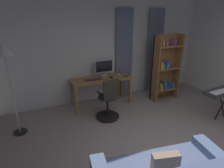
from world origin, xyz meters
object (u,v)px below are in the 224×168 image
(desk, at_px, (101,82))
(computer_monitor, at_px, (104,67))
(cell_phone_face_up, at_px, (111,78))
(office_chair, at_px, (109,100))
(bookshelf, at_px, (165,68))
(cell_phone_by_monitor, at_px, (126,76))
(floor_lamp, at_px, (5,57))
(computer_mouse, at_px, (119,75))
(computer_keyboard, at_px, (93,80))

(desk, relative_size, computer_monitor, 3.04)
(desk, relative_size, cell_phone_face_up, 10.96)
(cell_phone_face_up, bearing_deg, desk, 1.82)
(office_chair, distance_m, cell_phone_face_up, 0.86)
(bookshelf, bearing_deg, computer_monitor, -18.81)
(computer_monitor, distance_m, cell_phone_face_up, 0.37)
(cell_phone_by_monitor, bearing_deg, floor_lamp, -16.96)
(desk, height_order, bookshelf, bookshelf)
(computer_mouse, bearing_deg, bookshelf, 161.94)
(office_chair, xyz_separation_m, computer_keyboard, (0.12, -0.74, 0.29))
(floor_lamp, bearing_deg, cell_phone_face_up, -168.25)
(bookshelf, bearing_deg, desk, -11.74)
(computer_mouse, relative_size, floor_lamp, 0.05)
(office_chair, bearing_deg, bookshelf, 8.68)
(office_chair, relative_size, floor_lamp, 0.54)
(computer_mouse, xyz_separation_m, bookshelf, (-1.24, 0.40, 0.15))
(computer_keyboard, bearing_deg, desk, -167.57)
(computer_monitor, xyz_separation_m, computer_keyboard, (0.39, 0.24, -0.23))
(desk, height_order, cell_phone_by_monitor, cell_phone_by_monitor)
(cell_phone_face_up, xyz_separation_m, floor_lamp, (2.33, 0.48, 0.86))
(desk, bearing_deg, computer_mouse, -176.07)
(office_chair, height_order, bookshelf, bookshelf)
(office_chair, xyz_separation_m, computer_mouse, (-0.65, -0.83, 0.30))
(computer_mouse, distance_m, floor_lamp, 2.80)
(office_chair, bearing_deg, floor_lamp, 169.26)
(floor_lamp, bearing_deg, office_chair, 173.19)
(bookshelf, bearing_deg, computer_mouse, -18.06)
(computer_keyboard, relative_size, computer_mouse, 4.28)
(computer_monitor, xyz_separation_m, computer_mouse, (-0.38, 0.15, -0.23))
(computer_monitor, bearing_deg, cell_phone_face_up, 112.15)
(bookshelf, bearing_deg, computer_keyboard, -8.89)
(desk, height_order, floor_lamp, floor_lamp)
(desk, height_order, computer_mouse, computer_mouse)
(computer_keyboard, distance_m, cell_phone_by_monitor, 0.91)
(computer_keyboard, bearing_deg, bookshelf, 171.11)
(desk, bearing_deg, computer_keyboard, 12.43)
(cell_phone_by_monitor, relative_size, floor_lamp, 0.08)
(computer_keyboard, bearing_deg, cell_phone_by_monitor, 175.98)
(office_chair, bearing_deg, computer_mouse, 47.75)
(cell_phone_by_monitor, xyz_separation_m, bookshelf, (-1.10, 0.25, 0.17))
(computer_monitor, bearing_deg, bookshelf, 161.19)
(office_chair, bearing_deg, computer_keyboard, 95.09)
(computer_monitor, height_order, cell_phone_by_monitor, computer_monitor)
(office_chair, relative_size, cell_phone_face_up, 7.05)
(bookshelf, height_order, floor_lamp, floor_lamp)
(cell_phone_by_monitor, bearing_deg, office_chair, 14.35)
(computer_monitor, xyz_separation_m, bookshelf, (-1.62, 0.55, -0.07))
(desk, bearing_deg, cell_phone_by_monitor, 170.02)
(computer_mouse, xyz_separation_m, cell_phone_by_monitor, (-0.14, 0.15, -0.01))
(computer_monitor, distance_m, computer_keyboard, 0.51)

